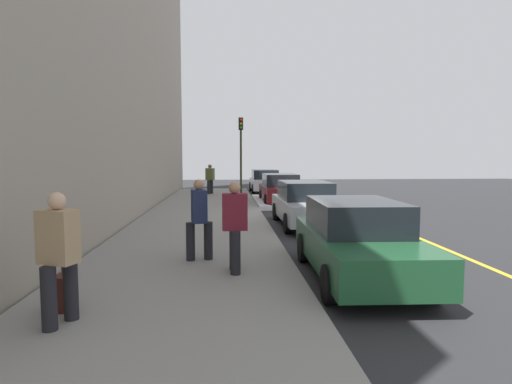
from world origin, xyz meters
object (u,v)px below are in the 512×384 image
object	(u,v)px
parked_car_maroon	(281,189)
pedestrian_olive_coat	(210,178)
pedestrian_navy_coat	(199,217)
pedestrian_tan_coat	(59,255)
parked_car_silver	(305,204)
pedestrian_burgundy_coat	(235,224)
parked_car_white	(265,181)
parked_car_green	(357,240)
rolling_suitcase	(63,293)
traffic_light_pole	(241,143)

from	to	relation	value
parked_car_maroon	pedestrian_olive_coat	xyz separation A→B (m)	(-4.62, -3.66, 0.33)
pedestrian_navy_coat	pedestrian_tan_coat	xyz separation A→B (m)	(3.43, -1.61, 0.01)
parked_car_silver	pedestrian_olive_coat	distance (m)	11.67
pedestrian_burgundy_coat	pedestrian_tan_coat	world-z (taller)	pedestrian_tan_coat
parked_car_silver	pedestrian_tan_coat	distance (m)	9.99
parked_car_maroon	pedestrian_tan_coat	world-z (taller)	pedestrian_tan_coat
parked_car_white	parked_car_silver	distance (m)	13.45
parked_car_maroon	pedestrian_olive_coat	world-z (taller)	pedestrian_olive_coat
parked_car_maroon	parked_car_green	bearing A→B (deg)	-0.65
parked_car_silver	parked_car_maroon	bearing A→B (deg)	-179.76
parked_car_maroon	parked_car_green	world-z (taller)	same
parked_car_maroon	pedestrian_navy_coat	bearing A→B (deg)	-15.62
parked_car_white	parked_car_silver	size ratio (longest dim) A/B	1.01
parked_car_white	pedestrian_burgundy_coat	size ratio (longest dim) A/B	2.64
parked_car_maroon	parked_car_silver	bearing A→B (deg)	0.24
parked_car_maroon	pedestrian_burgundy_coat	xyz separation A→B (m)	(12.72, -2.53, 0.33)
pedestrian_tan_coat	rolling_suitcase	bearing A→B (deg)	-162.37
parked_car_silver	rolling_suitcase	world-z (taller)	parked_car_silver
pedestrian_navy_coat	pedestrian_tan_coat	distance (m)	3.79
parked_car_white	parked_car_green	xyz separation A→B (m)	(19.77, 0.00, -0.00)
parked_car_maroon	pedestrian_navy_coat	world-z (taller)	pedestrian_navy_coat
parked_car_white	pedestrian_navy_coat	bearing A→B (deg)	-9.49
pedestrian_tan_coat	pedestrian_burgundy_coat	bearing A→B (deg)	135.88
parked_car_green	pedestrian_olive_coat	world-z (taller)	pedestrian_olive_coat
parked_car_silver	pedestrian_navy_coat	world-z (taller)	pedestrian_navy_coat
parked_car_maroon	pedestrian_olive_coat	size ratio (longest dim) A/B	2.36
parked_car_silver	rolling_suitcase	size ratio (longest dim) A/B	5.22
pedestrian_olive_coat	rolling_suitcase	distance (m)	19.28
parked_car_silver	traffic_light_pole	size ratio (longest dim) A/B	1.02
parked_car_white	parked_car_silver	xyz separation A→B (m)	(13.45, 0.17, -0.00)
parked_car_maroon	parked_car_silver	size ratio (longest dim) A/B	0.91
parked_car_silver	pedestrian_tan_coat	bearing A→B (deg)	-29.48
parked_car_white	parked_car_silver	world-z (taller)	same
pedestrian_tan_coat	traffic_light_pole	size ratio (longest dim) A/B	0.40
parked_car_green	pedestrian_navy_coat	world-z (taller)	pedestrian_navy_coat
parked_car_maroon	pedestrian_navy_coat	size ratio (longest dim) A/B	2.38
parked_car_white	parked_car_maroon	xyz separation A→B (m)	(7.00, 0.15, -0.00)
traffic_light_pole	parked_car_green	bearing A→B (deg)	5.88
parked_car_green	pedestrian_tan_coat	bearing A→B (deg)	-63.43
traffic_light_pole	rolling_suitcase	distance (m)	18.77
pedestrian_burgundy_coat	pedestrian_olive_coat	bearing A→B (deg)	-176.27
pedestrian_navy_coat	pedestrian_tan_coat	size ratio (longest dim) A/B	0.99
parked_car_silver	pedestrian_burgundy_coat	world-z (taller)	pedestrian_burgundy_coat
parked_car_silver	rolling_suitcase	bearing A→B (deg)	-31.98
parked_car_green	pedestrian_burgundy_coat	size ratio (longest dim) A/B	2.57
parked_car_white	pedestrian_tan_coat	size ratio (longest dim) A/B	2.61
pedestrian_burgundy_coat	pedestrian_navy_coat	size ratio (longest dim) A/B	1.00
parked_car_green	pedestrian_burgundy_coat	distance (m)	2.41
parked_car_maroon	rolling_suitcase	distance (m)	15.45
pedestrian_burgundy_coat	pedestrian_tan_coat	xyz separation A→B (m)	(2.43, -2.35, 0.01)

